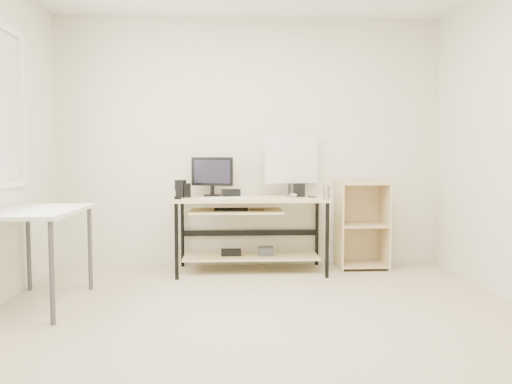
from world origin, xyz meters
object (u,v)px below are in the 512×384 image
object	(u,v)px
black_monitor	(212,174)
white_imac	(291,161)
audio_controller	(187,190)
side_table	(38,220)
desk	(249,218)
shelf_unit	(361,224)

from	to	relation	value
black_monitor	white_imac	bearing A→B (deg)	19.69
black_monitor	audio_controller	bearing A→B (deg)	-134.16
black_monitor	audio_controller	world-z (taller)	black_monitor
white_imac	side_table	bearing A→B (deg)	-167.76
desk	side_table	world-z (taller)	same
desk	white_imac	xyz separation A→B (m)	(0.45, 0.19, 0.57)
audio_controller	white_imac	bearing A→B (deg)	-3.89
side_table	shelf_unit	size ratio (longest dim) A/B	1.11
side_table	desk	bearing A→B (deg)	32.65
shelf_unit	audio_controller	world-z (taller)	shelf_unit
side_table	audio_controller	bearing A→B (deg)	45.61
side_table	audio_controller	xyz separation A→B (m)	(1.05, 1.07, 0.15)
desk	white_imac	bearing A→B (deg)	22.56
desk	side_table	xyz separation A→B (m)	(-1.65, -1.06, 0.13)
side_table	shelf_unit	distance (m)	3.09
white_imac	audio_controller	size ratio (longest dim) A/B	4.33
desk	white_imac	world-z (taller)	white_imac
shelf_unit	black_monitor	xyz separation A→B (m)	(-1.54, -0.02, 0.53)
side_table	white_imac	xyz separation A→B (m)	(2.10, 1.25, 0.43)
desk	shelf_unit	world-z (taller)	shelf_unit
desk	audio_controller	size ratio (longest dim) A/B	10.59
black_monitor	audio_controller	size ratio (longest dim) A/B	3.03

